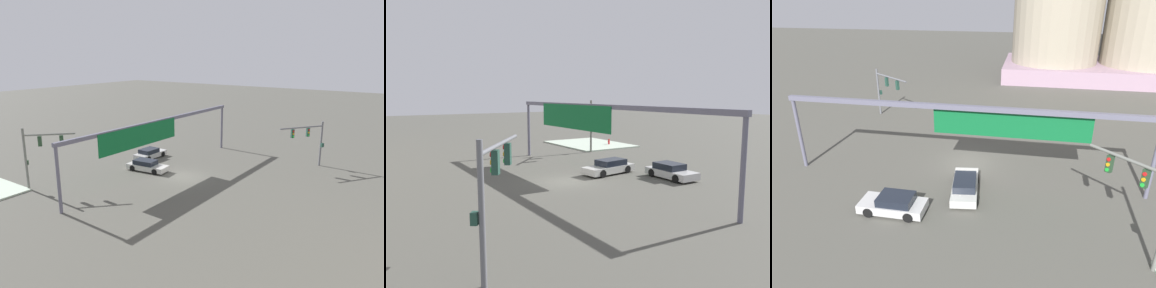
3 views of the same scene
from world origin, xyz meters
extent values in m
plane|color=#4E4D45|center=(0.00, 0.00, 0.00)|extent=(206.00, 206.00, 0.00)
cylinder|color=slate|center=(-12.17, 10.54, 2.59)|extent=(0.22, 0.22, 5.17)
cylinder|color=slate|center=(-9.90, 8.94, 4.67)|extent=(4.64, 3.33, 0.16)
cube|color=#1F4135|center=(-10.61, 9.44, 4.06)|extent=(0.41, 0.40, 0.95)
cylinder|color=red|center=(-10.52, 9.57, 4.36)|extent=(0.20, 0.16, 0.20)
cylinder|color=orange|center=(-10.52, 9.57, 4.06)|extent=(0.20, 0.16, 0.20)
cylinder|color=green|center=(-10.52, 9.57, 3.76)|extent=(0.20, 0.16, 0.20)
cube|color=#1F4135|center=(-8.96, 8.28, 4.06)|extent=(0.41, 0.40, 0.95)
cylinder|color=red|center=(-8.87, 8.41, 4.36)|extent=(0.20, 0.16, 0.20)
cylinder|color=orange|center=(-8.87, 8.41, 4.06)|extent=(0.20, 0.16, 0.20)
cylinder|color=green|center=(-8.87, 8.41, 3.76)|extent=(0.20, 0.16, 0.20)
cube|color=#1F4135|center=(-12.03, 10.74, 2.48)|extent=(0.38, 0.37, 0.44)
cylinder|color=slate|center=(9.63, -8.36, 5.25)|extent=(3.43, 3.33, 0.17)
cube|color=#243F27|center=(10.28, -8.98, 4.64)|extent=(0.41, 0.41, 0.95)
cylinder|color=red|center=(10.16, -9.10, 4.94)|extent=(0.19, 0.18, 0.20)
cylinder|color=orange|center=(10.16, -9.10, 4.64)|extent=(0.19, 0.18, 0.20)
cylinder|color=green|center=(10.16, -9.10, 4.34)|extent=(0.19, 0.18, 0.20)
cube|color=#243F27|center=(8.89, -7.64, 4.64)|extent=(0.41, 0.41, 0.95)
cylinder|color=red|center=(8.78, -7.75, 4.94)|extent=(0.19, 0.18, 0.20)
cylinder|color=orange|center=(8.78, -7.75, 4.64)|extent=(0.19, 0.18, 0.20)
cylinder|color=green|center=(8.78, -7.75, 4.34)|extent=(0.19, 0.18, 0.20)
cylinder|color=slate|center=(-12.83, -2.88, 2.76)|extent=(0.28, 0.28, 5.51)
cylinder|color=slate|center=(12.83, -2.88, 2.76)|extent=(0.28, 0.28, 5.51)
cube|color=slate|center=(0.00, -2.88, 5.69)|extent=(26.05, 0.35, 0.35)
cube|color=#0D5D2C|center=(3.40, -2.66, 4.69)|extent=(10.81, 0.08, 2.08)
cube|color=#9F8093|center=(15.08, 34.23, 1.21)|extent=(29.59, 15.58, 2.43)
cube|color=#B9B9B2|center=(0.58, -4.43, 0.44)|extent=(2.28, 4.80, 0.55)
cube|color=black|center=(0.61, -4.71, 0.96)|extent=(1.80, 2.57, 0.50)
cylinder|color=black|center=(-0.39, -3.11, 0.32)|extent=(0.30, 0.66, 0.64)
cylinder|color=black|center=(1.20, -2.91, 0.32)|extent=(0.30, 0.66, 0.64)
cylinder|color=black|center=(-0.04, -5.95, 0.32)|extent=(0.30, 0.66, 0.64)
cylinder|color=black|center=(1.55, -5.75, 0.32)|extent=(0.30, 0.66, 0.64)
cube|color=#B9B8B7|center=(-3.51, -7.58, 0.44)|extent=(4.22, 1.88, 0.55)
cube|color=black|center=(-3.25, -7.58, 0.96)|extent=(2.20, 1.64, 0.50)
cylinder|color=black|center=(-4.82, -8.43, 0.32)|extent=(0.64, 0.23, 0.64)
cylinder|color=black|center=(-4.80, -6.71, 0.32)|extent=(0.64, 0.23, 0.64)
cylinder|color=black|center=(-2.21, -8.46, 0.32)|extent=(0.64, 0.23, 0.64)
cylinder|color=black|center=(-2.20, -6.73, 0.32)|extent=(0.64, 0.23, 0.64)
camera|label=1|loc=(29.22, 21.39, 12.57)|focal=34.09mm
camera|label=2|loc=(-24.28, 14.39, 6.65)|focal=35.33mm
camera|label=3|loc=(4.39, -24.84, 12.87)|focal=32.16mm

